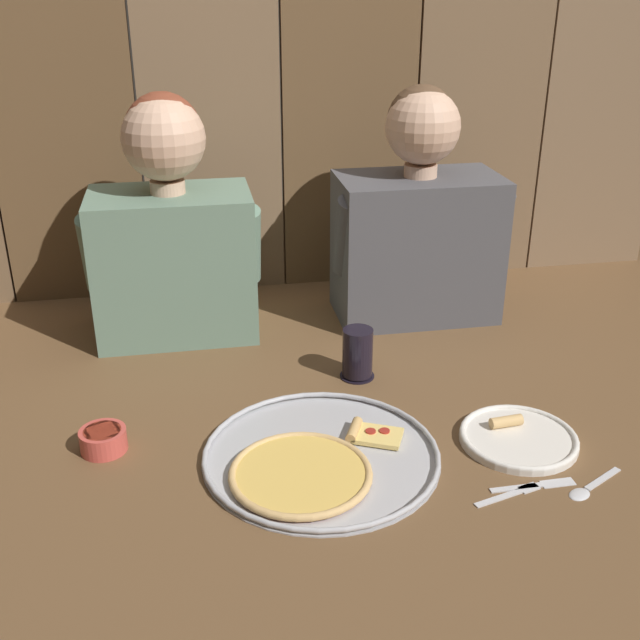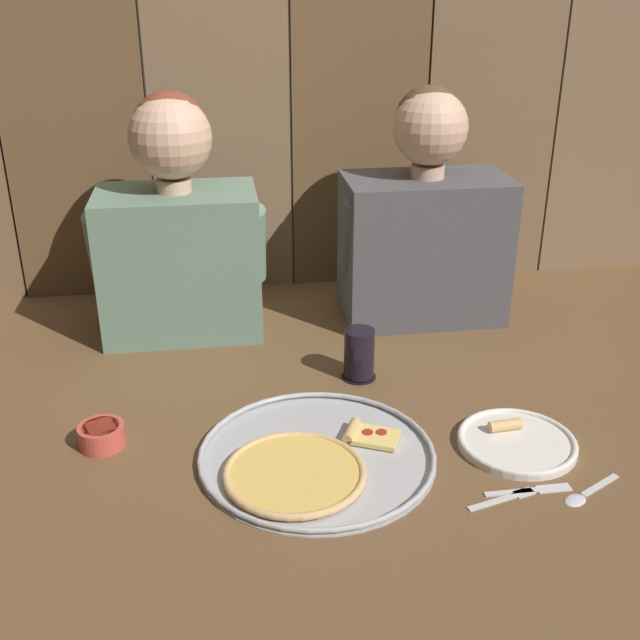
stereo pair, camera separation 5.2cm
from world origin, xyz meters
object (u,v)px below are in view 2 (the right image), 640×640
drinking_glass (359,354)px  dinner_plate (517,441)px  pizza_tray (311,460)px  dipping_bowl (102,434)px  diner_left (178,229)px  diner_right (425,221)px

drinking_glass → dinner_plate: bearing=-51.2°
drinking_glass → pizza_tray: bearing=-115.4°
dipping_bowl → diner_left: size_ratio=0.15×
dipping_bowl → drinking_glass: bearing=20.0°
dinner_plate → drinking_glass: drinking_glass is taller
dipping_bowl → diner_right: size_ratio=0.15×
pizza_tray → dipping_bowl: (-0.38, 0.12, 0.01)m
pizza_tray → dipping_bowl: size_ratio=5.03×
drinking_glass → dipping_bowl: (-0.53, -0.19, -0.03)m
drinking_glass → diner_right: (0.22, 0.31, 0.20)m
pizza_tray → drinking_glass: bearing=64.6°
pizza_tray → diner_right: diner_right is taller
diner_left → pizza_tray: bearing=-69.2°
dipping_bowl → diner_left: bearing=73.7°
dinner_plate → drinking_glass: 0.39m
diner_left → dinner_plate: bearing=-44.4°
drinking_glass → diner_right: 0.43m
pizza_tray → drinking_glass: 0.35m
drinking_glass → diner_left: bearing=141.1°
diner_left → diner_right: bearing=-0.0°
pizza_tray → drinking_glass: size_ratio=3.83×
dipping_bowl → diner_left: diner_left is taller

